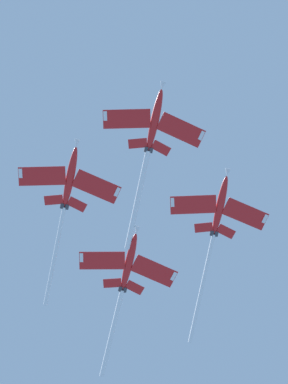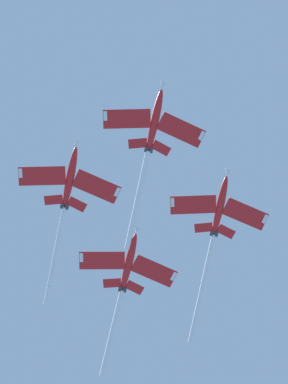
% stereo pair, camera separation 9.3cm
% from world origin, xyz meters
% --- Properties ---
extents(jet_lead, '(31.76, 19.61, 10.37)m').
position_xyz_m(jet_lead, '(-11.76, 8.93, 134.89)').
color(jet_lead, red).
extents(jet_left_wing, '(34.60, 19.56, 11.53)m').
position_xyz_m(jet_left_wing, '(-20.25, 27.80, 131.79)').
color(jet_left_wing, red).
extents(jet_right_wing, '(31.86, 19.60, 10.79)m').
position_xyz_m(jet_right_wing, '(-26.16, -1.60, 131.06)').
color(jet_right_wing, red).
extents(jet_slot, '(31.02, 19.71, 10.13)m').
position_xyz_m(jet_slot, '(-37.37, 16.08, 127.27)').
color(jet_slot, red).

